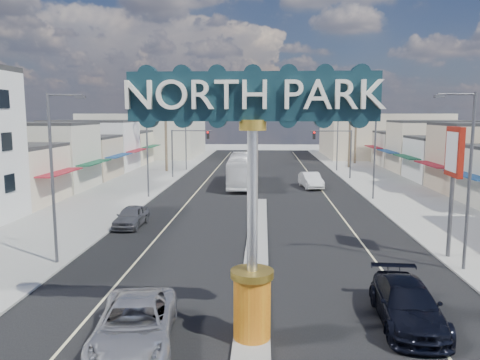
# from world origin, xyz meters

# --- Properties ---
(ground) EXTENTS (160.00, 160.00, 0.00)m
(ground) POSITION_xyz_m (0.00, 30.00, 0.00)
(ground) COLOR gray
(ground) RESTS_ON ground
(road) EXTENTS (20.00, 120.00, 0.01)m
(road) POSITION_xyz_m (0.00, 30.00, 0.01)
(road) COLOR black
(road) RESTS_ON ground
(median_island) EXTENTS (1.30, 30.00, 0.16)m
(median_island) POSITION_xyz_m (0.00, 14.00, 0.08)
(median_island) COLOR gray
(median_island) RESTS_ON ground
(sidewalk_left) EXTENTS (8.00, 120.00, 0.12)m
(sidewalk_left) POSITION_xyz_m (-14.00, 30.00, 0.06)
(sidewalk_left) COLOR gray
(sidewalk_left) RESTS_ON ground
(sidewalk_right) EXTENTS (8.00, 120.00, 0.12)m
(sidewalk_right) POSITION_xyz_m (14.00, 30.00, 0.06)
(sidewalk_right) COLOR gray
(sidewalk_right) RESTS_ON ground
(storefront_row_left) EXTENTS (12.00, 42.00, 6.00)m
(storefront_row_left) POSITION_xyz_m (-24.00, 43.00, 3.00)
(storefront_row_left) COLOR beige
(storefront_row_left) RESTS_ON ground
(storefront_row_right) EXTENTS (12.00, 42.00, 6.00)m
(storefront_row_right) POSITION_xyz_m (24.00, 43.00, 3.00)
(storefront_row_right) COLOR #B7B29E
(storefront_row_right) RESTS_ON ground
(backdrop_far_left) EXTENTS (20.00, 20.00, 8.00)m
(backdrop_far_left) POSITION_xyz_m (-22.00, 75.00, 4.00)
(backdrop_far_left) COLOR #B7B29E
(backdrop_far_left) RESTS_ON ground
(backdrop_far_right) EXTENTS (20.00, 20.00, 8.00)m
(backdrop_far_right) POSITION_xyz_m (22.00, 75.00, 4.00)
(backdrop_far_right) COLOR beige
(backdrop_far_right) RESTS_ON ground
(gateway_sign) EXTENTS (8.20, 1.50, 9.15)m
(gateway_sign) POSITION_xyz_m (0.00, 1.98, 5.93)
(gateway_sign) COLOR #DE5511
(gateway_sign) RESTS_ON median_island
(traffic_signal_left) EXTENTS (5.09, 0.45, 6.00)m
(traffic_signal_left) POSITION_xyz_m (-9.18, 43.99, 4.27)
(traffic_signal_left) COLOR #47474C
(traffic_signal_left) RESTS_ON ground
(traffic_signal_right) EXTENTS (5.09, 0.45, 6.00)m
(traffic_signal_right) POSITION_xyz_m (9.18, 43.99, 4.27)
(traffic_signal_right) COLOR #47474C
(traffic_signal_right) RESTS_ON ground
(streetlight_l_near) EXTENTS (2.03, 0.22, 9.00)m
(streetlight_l_near) POSITION_xyz_m (-10.43, 10.00, 5.07)
(streetlight_l_near) COLOR #47474C
(streetlight_l_near) RESTS_ON ground
(streetlight_l_mid) EXTENTS (2.03, 0.22, 9.00)m
(streetlight_l_mid) POSITION_xyz_m (-10.43, 30.00, 5.07)
(streetlight_l_mid) COLOR #47474C
(streetlight_l_mid) RESTS_ON ground
(streetlight_l_far) EXTENTS (2.03, 0.22, 9.00)m
(streetlight_l_far) POSITION_xyz_m (-10.43, 52.00, 5.07)
(streetlight_l_far) COLOR #47474C
(streetlight_l_far) RESTS_ON ground
(streetlight_r_near) EXTENTS (2.03, 0.22, 9.00)m
(streetlight_r_near) POSITION_xyz_m (10.43, 10.00, 5.07)
(streetlight_r_near) COLOR #47474C
(streetlight_r_near) RESTS_ON ground
(streetlight_r_mid) EXTENTS (2.03, 0.22, 9.00)m
(streetlight_r_mid) POSITION_xyz_m (10.43, 30.00, 5.07)
(streetlight_r_mid) COLOR #47474C
(streetlight_r_mid) RESTS_ON ground
(streetlight_r_far) EXTENTS (2.03, 0.22, 9.00)m
(streetlight_r_far) POSITION_xyz_m (10.43, 52.00, 5.07)
(streetlight_r_far) COLOR #47474C
(streetlight_r_far) RESTS_ON ground
(palm_left_far) EXTENTS (2.60, 2.60, 13.10)m
(palm_left_far) POSITION_xyz_m (-13.00, 50.00, 11.50)
(palm_left_far) COLOR brown
(palm_left_far) RESTS_ON ground
(palm_right_mid) EXTENTS (2.60, 2.60, 12.10)m
(palm_right_mid) POSITION_xyz_m (13.00, 56.00, 10.60)
(palm_right_mid) COLOR brown
(palm_right_mid) RESTS_ON ground
(palm_right_far) EXTENTS (2.60, 2.60, 14.10)m
(palm_right_far) POSITION_xyz_m (15.00, 62.00, 12.39)
(palm_right_far) COLOR brown
(palm_right_far) RESTS_ON ground
(suv_left) EXTENTS (3.35, 6.00, 1.58)m
(suv_left) POSITION_xyz_m (-4.02, 1.46, 0.79)
(suv_left) COLOR #B9B9BE
(suv_left) RESTS_ON ground
(suv_right) EXTENTS (2.52, 5.58, 1.58)m
(suv_right) POSITION_xyz_m (5.87, 3.71, 0.79)
(suv_right) COLOR black
(suv_right) RESTS_ON ground
(car_parked_left) EXTENTS (1.87, 4.38, 1.47)m
(car_parked_left) POSITION_xyz_m (-9.00, 18.54, 0.74)
(car_parked_left) COLOR slate
(car_parked_left) RESTS_ON ground
(car_parked_right) EXTENTS (2.46, 5.29, 1.68)m
(car_parked_right) POSITION_xyz_m (5.50, 36.90, 0.84)
(car_parked_right) COLOR silver
(car_parked_right) RESTS_ON ground
(city_bus) EXTENTS (3.25, 12.67, 3.51)m
(city_bus) POSITION_xyz_m (-2.00, 38.12, 1.76)
(city_bus) COLOR white
(city_bus) RESTS_ON ground
(bank_pylon_sign) EXTENTS (0.43, 2.25, 7.16)m
(bank_pylon_sign) POSITION_xyz_m (10.62, 12.12, 5.53)
(bank_pylon_sign) COLOR #47474C
(bank_pylon_sign) RESTS_ON sidewalk_right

